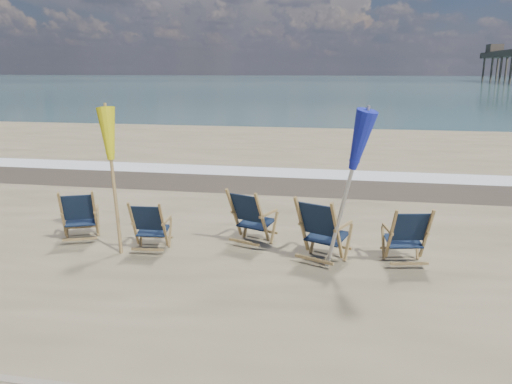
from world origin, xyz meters
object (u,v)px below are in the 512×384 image
(beach_chair_1, at_px, (164,227))
(beach_chair_3, at_px, (337,234))
(beach_chair_2, at_px, (262,220))
(umbrella_blue, at_px, (347,145))
(umbrella_yellow, at_px, (111,141))
(beach_chair_0, at_px, (95,215))
(beach_chair_4, at_px, (427,237))

(beach_chair_1, distance_m, beach_chair_3, 2.80)
(beach_chair_2, relative_size, umbrella_blue, 0.41)
(umbrella_blue, bearing_deg, umbrella_yellow, 175.82)
(beach_chair_0, relative_size, beach_chair_3, 0.89)
(beach_chair_1, xyz_separation_m, beach_chair_2, (1.55, 0.49, 0.06))
(beach_chair_1, bearing_deg, beach_chair_4, 177.98)
(beach_chair_2, xyz_separation_m, umbrella_blue, (1.34, -0.73, 1.41))
(umbrella_yellow, bearing_deg, beach_chair_1, -2.51)
(beach_chair_2, bearing_deg, umbrella_yellow, 32.57)
(umbrella_yellow, bearing_deg, umbrella_blue, -4.18)
(beach_chair_0, xyz_separation_m, beach_chair_2, (2.93, 0.15, 0.03))
(umbrella_blue, bearing_deg, beach_chair_4, 18.34)
(umbrella_yellow, bearing_deg, beach_chair_4, 1.64)
(beach_chair_1, relative_size, beach_chair_4, 0.93)
(umbrella_blue, bearing_deg, beach_chair_2, 151.40)
(umbrella_yellow, relative_size, umbrella_blue, 0.96)
(beach_chair_1, bearing_deg, beach_chair_3, 173.04)
(umbrella_blue, bearing_deg, beach_chair_0, 172.30)
(beach_chair_1, xyz_separation_m, umbrella_blue, (2.88, -0.24, 1.47))
(beach_chair_0, height_order, beach_chair_3, beach_chair_3)
(beach_chair_0, height_order, beach_chair_2, beach_chair_2)
(beach_chair_2, bearing_deg, umbrella_blue, 173.09)
(umbrella_yellow, bearing_deg, beach_chair_0, 150.85)
(beach_chair_1, distance_m, beach_chair_2, 1.62)
(beach_chair_2, distance_m, beach_chair_4, 2.61)
(beach_chair_4, height_order, umbrella_blue, umbrella_blue)
(beach_chair_0, xyz_separation_m, beach_chair_3, (4.18, -0.46, 0.06))
(beach_chair_0, bearing_deg, beach_chair_3, 150.82)
(beach_chair_3, bearing_deg, beach_chair_1, 21.46)
(beach_chair_0, height_order, umbrella_blue, umbrella_blue)
(beach_chair_0, distance_m, umbrella_yellow, 1.49)
(beach_chair_1, xyz_separation_m, beach_chair_3, (2.79, -0.12, 0.09))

